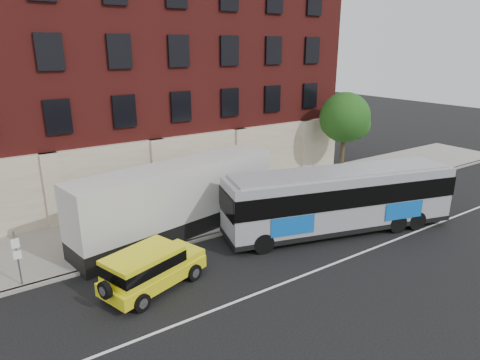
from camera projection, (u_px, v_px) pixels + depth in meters
ground at (281, 293)px, 16.76m from camera, size 120.00×120.00×0.00m
sidewalk at (180, 218)px, 23.85m from camera, size 60.00×6.00×0.15m
kerb at (207, 237)px, 21.48m from camera, size 60.00×0.25×0.15m
lane_line at (273, 287)px, 17.16m from camera, size 60.00×0.12×0.01m
building at (122, 75)px, 27.83m from camera, size 30.00×12.10×15.00m
sign_pole at (17, 256)px, 16.65m from camera, size 0.30×0.20×2.50m
street_tree at (345, 119)px, 30.13m from camera, size 3.60×3.60×6.20m
city_bus at (340, 198)px, 21.88m from camera, size 12.58×5.90×3.38m
yellow_suv at (149, 267)px, 16.72m from camera, size 4.69×3.02×1.74m
shipping_container at (178, 200)px, 21.54m from camera, size 11.51×4.22×3.76m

